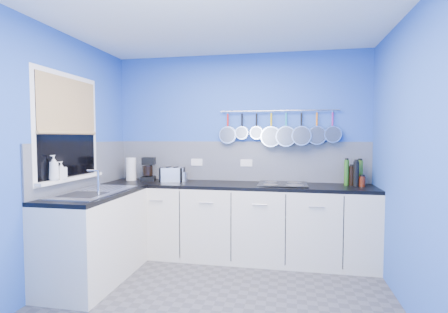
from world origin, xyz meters
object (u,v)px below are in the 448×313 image
(soap_bottle_a, at_px, (54,168))
(hob, at_px, (283,184))
(canister, at_px, (184,177))
(soap_bottle_b, at_px, (61,170))
(paper_towel, at_px, (131,169))
(coffee_maker, at_px, (148,169))
(toaster, at_px, (172,174))

(soap_bottle_a, relative_size, hob, 0.42)
(soap_bottle_a, distance_m, canister, 1.55)
(soap_bottle_b, bearing_deg, paper_towel, 81.93)
(coffee_maker, bearing_deg, soap_bottle_b, -122.80)
(paper_towel, bearing_deg, soap_bottle_b, -98.07)
(hob, bearing_deg, paper_towel, 178.92)
(canister, relative_size, hob, 0.21)
(canister, bearing_deg, toaster, -167.19)
(toaster, bearing_deg, hob, -18.61)
(soap_bottle_b, xyz_separation_m, canister, (0.86, 1.16, -0.18))
(coffee_maker, distance_m, toaster, 0.33)
(soap_bottle_b, relative_size, paper_towel, 0.59)
(coffee_maker, bearing_deg, canister, -12.50)
(coffee_maker, xyz_separation_m, hob, (1.70, -0.05, -0.14))
(soap_bottle_b, relative_size, hob, 0.30)
(soap_bottle_b, bearing_deg, coffee_maker, 71.09)
(paper_towel, height_order, hob, paper_towel)
(toaster, bearing_deg, paper_towel, 161.19)
(toaster, bearing_deg, soap_bottle_b, -140.14)
(canister, bearing_deg, soap_bottle_b, -126.59)
(toaster, xyz_separation_m, canister, (0.14, 0.03, -0.03))
(soap_bottle_a, height_order, hob, soap_bottle_a)
(soap_bottle_a, bearing_deg, canister, 55.71)
(canister, bearing_deg, paper_towel, -178.35)
(soap_bottle_b, height_order, hob, soap_bottle_b)
(toaster, height_order, canister, toaster)
(coffee_maker, distance_m, canister, 0.48)
(coffee_maker, relative_size, hob, 0.52)
(toaster, distance_m, hob, 1.37)
(paper_towel, height_order, toaster, paper_towel)
(soap_bottle_b, distance_m, hob, 2.38)
(toaster, bearing_deg, canister, -4.78)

